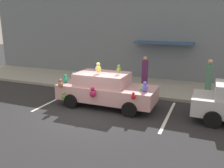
% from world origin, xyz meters
% --- Properties ---
extents(ground_plane, '(60.00, 60.00, 0.00)m').
position_xyz_m(ground_plane, '(0.00, 0.00, 0.00)').
color(ground_plane, '#262628').
extents(sidewalk, '(24.00, 4.00, 0.15)m').
position_xyz_m(sidewalk, '(0.00, 5.00, 0.07)').
color(sidewalk, gray).
rests_on(sidewalk, ground).
extents(storefront_building, '(24.00, 1.25, 6.40)m').
position_xyz_m(storefront_building, '(0.02, 7.14, 3.19)').
color(storefront_building, slate).
rests_on(storefront_building, ground).
extents(parking_stripe_front, '(0.12, 3.60, 0.01)m').
position_xyz_m(parking_stripe_front, '(3.13, 1.00, 0.00)').
color(parking_stripe_front, silver).
rests_on(parking_stripe_front, ground).
extents(parking_stripe_rear, '(0.12, 3.60, 0.01)m').
position_xyz_m(parking_stripe_rear, '(-2.49, 1.00, 0.00)').
color(parking_stripe_rear, silver).
rests_on(parking_stripe_rear, ground).
extents(plush_covered_car, '(4.50, 2.13, 2.06)m').
position_xyz_m(plush_covered_car, '(0.19, 1.19, 0.80)').
color(plush_covered_car, '#CB989B').
rests_on(plush_covered_car, ground).
extents(teddy_bear_on_sidewalk, '(0.41, 0.35, 0.79)m').
position_xyz_m(teddy_bear_on_sidewalk, '(-1.84, 3.87, 0.52)').
color(teddy_bear_on_sidewalk, brown).
rests_on(teddy_bear_on_sidewalk, sidewalk).
extents(pedestrian_near_shopfront, '(0.35, 0.35, 1.84)m').
position_xyz_m(pedestrian_near_shopfront, '(1.26, 4.13, 1.01)').
color(pedestrian_near_shopfront, '#5F275D').
rests_on(pedestrian_near_shopfront, sidewalk).
extents(pedestrian_walking_past, '(0.32, 0.32, 1.83)m').
position_xyz_m(pedestrian_walking_past, '(4.56, 4.47, 1.02)').
color(pedestrian_walking_past, slate).
rests_on(pedestrian_walking_past, sidewalk).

